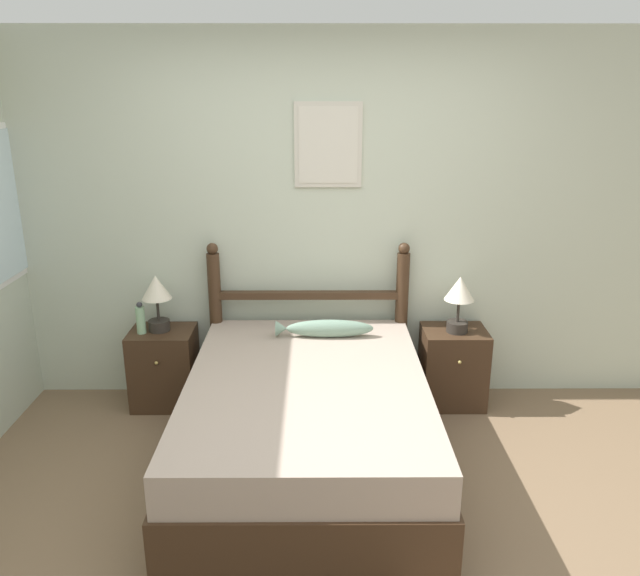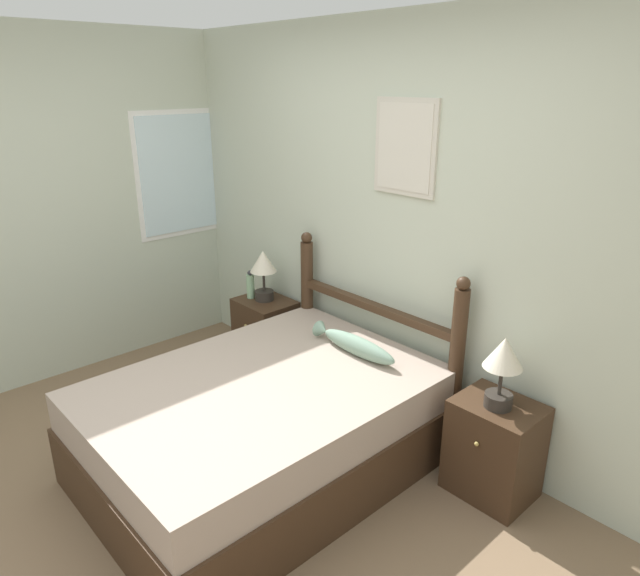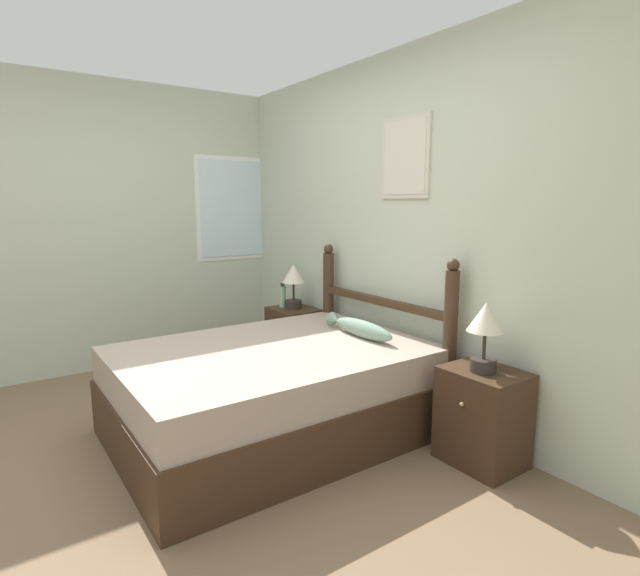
{
  "view_description": "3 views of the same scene",
  "coord_description": "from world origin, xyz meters",
  "px_view_note": "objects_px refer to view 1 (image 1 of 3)",
  "views": [
    {
      "loc": [
        -0.04,
        -2.54,
        2.16
      ],
      "look_at": [
        -0.03,
        1.04,
        1.01
      ],
      "focal_mm": 35.0,
      "sensor_mm": 36.0,
      "label": 1
    },
    {
      "loc": [
        2.2,
        -0.98,
        2.18
      ],
      "look_at": [
        -0.09,
        1.13,
        1.03
      ],
      "focal_mm": 32.0,
      "sensor_mm": 36.0,
      "label": 2
    },
    {
      "loc": [
        2.59,
        -0.82,
        1.49
      ],
      "look_at": [
        -0.1,
        1.06,
        0.93
      ],
      "focal_mm": 28.0,
      "sensor_mm": 36.0,
      "label": 3
    }
  ],
  "objects_px": {
    "nightstand_left": "(164,367)",
    "bottle": "(141,319)",
    "nightstand_right": "(453,367)",
    "fish_pillow": "(325,328)",
    "table_lamp_right": "(459,296)",
    "table_lamp_left": "(157,295)",
    "bed": "(307,424)"
  },
  "relations": [
    {
      "from": "nightstand_left",
      "to": "nightstand_right",
      "type": "height_order",
      "value": "same"
    },
    {
      "from": "bottle",
      "to": "fish_pillow",
      "type": "distance_m",
      "value": 1.26
    },
    {
      "from": "bed",
      "to": "table_lamp_right",
      "type": "xyz_separation_m",
      "value": [
        1.02,
        0.77,
        0.53
      ]
    },
    {
      "from": "nightstand_right",
      "to": "bottle",
      "type": "relative_size",
      "value": 2.47
    },
    {
      "from": "nightstand_right",
      "to": "bed",
      "type": "bearing_deg",
      "value": -141.89
    },
    {
      "from": "bottle",
      "to": "fish_pillow",
      "type": "height_order",
      "value": "bottle"
    },
    {
      "from": "nightstand_left",
      "to": "fish_pillow",
      "type": "height_order",
      "value": "fish_pillow"
    },
    {
      "from": "nightstand_right",
      "to": "bottle",
      "type": "xyz_separation_m",
      "value": [
        -2.17,
        -0.04,
        0.38
      ]
    },
    {
      "from": "table_lamp_left",
      "to": "nightstand_right",
      "type": "bearing_deg",
      "value": -0.23
    },
    {
      "from": "bed",
      "to": "fish_pillow",
      "type": "bearing_deg",
      "value": 80.1
    },
    {
      "from": "nightstand_right",
      "to": "fish_pillow",
      "type": "height_order",
      "value": "fish_pillow"
    },
    {
      "from": "table_lamp_right",
      "to": "nightstand_left",
      "type": "bearing_deg",
      "value": 179.21
    },
    {
      "from": "table_lamp_right",
      "to": "table_lamp_left",
      "type": "bearing_deg",
      "value": 178.99
    },
    {
      "from": "bed",
      "to": "table_lamp_left",
      "type": "bearing_deg",
      "value": 141.97
    },
    {
      "from": "bed",
      "to": "bottle",
      "type": "height_order",
      "value": "bottle"
    },
    {
      "from": "bottle",
      "to": "fish_pillow",
      "type": "bearing_deg",
      "value": -5.85
    },
    {
      "from": "bottle",
      "to": "fish_pillow",
      "type": "relative_size",
      "value": 0.35
    },
    {
      "from": "nightstand_left",
      "to": "bottle",
      "type": "distance_m",
      "value": 0.4
    },
    {
      "from": "bed",
      "to": "bottle",
      "type": "relative_size",
      "value": 8.55
    },
    {
      "from": "table_lamp_right",
      "to": "bottle",
      "type": "height_order",
      "value": "table_lamp_right"
    },
    {
      "from": "bottle",
      "to": "fish_pillow",
      "type": "xyz_separation_m",
      "value": [
        1.25,
        -0.13,
        -0.02
      ]
    },
    {
      "from": "bed",
      "to": "nightstand_left",
      "type": "relative_size",
      "value": 3.46
    },
    {
      "from": "fish_pillow",
      "to": "bed",
      "type": "bearing_deg",
      "value": -99.9
    },
    {
      "from": "nightstand_right",
      "to": "bottle",
      "type": "bearing_deg",
      "value": -178.9
    },
    {
      "from": "table_lamp_left",
      "to": "bottle",
      "type": "relative_size",
      "value": 1.76
    },
    {
      "from": "table_lamp_left",
      "to": "table_lamp_right",
      "type": "xyz_separation_m",
      "value": [
        2.06,
        -0.04,
        0.0
      ]
    },
    {
      "from": "bed",
      "to": "fish_pillow",
      "type": "distance_m",
      "value": 0.73
    },
    {
      "from": "nightstand_left",
      "to": "nightstand_right",
      "type": "relative_size",
      "value": 1.0
    },
    {
      "from": "nightstand_left",
      "to": "nightstand_right",
      "type": "xyz_separation_m",
      "value": [
        2.04,
        0.0,
        0.0
      ]
    },
    {
      "from": "nightstand_right",
      "to": "table_lamp_left",
      "type": "distance_m",
      "value": 2.13
    },
    {
      "from": "table_lamp_right",
      "to": "fish_pillow",
      "type": "xyz_separation_m",
      "value": [
        -0.91,
        -0.14,
        -0.18
      ]
    },
    {
      "from": "table_lamp_right",
      "to": "bottle",
      "type": "bearing_deg",
      "value": -179.65
    }
  ]
}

